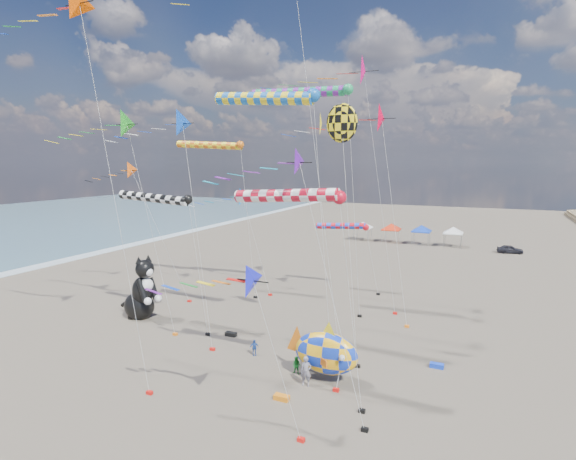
# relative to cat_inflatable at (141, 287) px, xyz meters

# --- Properties ---
(ground) EXTENTS (260.00, 260.00, 0.00)m
(ground) POSITION_rel_cat_inflatable_xyz_m (13.60, -12.91, -2.88)
(ground) COLOR brown
(ground) RESTS_ON ground
(delta_kite_0) EXTENTS (11.09, 2.60, 18.65)m
(delta_kite_0) POSITION_rel_cat_inflatable_xyz_m (18.76, 7.22, 14.22)
(delta_kite_0) COLOR #EF002D
(delta_kite_0) RESTS_ON ground
(delta_kite_2) EXTENTS (10.09, 2.17, 17.64)m
(delta_kite_2) POSITION_rel_cat_inflatable_xyz_m (5.79, -3.33, 13.37)
(delta_kite_2) COLOR #1045B7
(delta_kite_2) RESTS_ON ground
(delta_kite_3) EXTENTS (11.92, 2.34, 23.78)m
(delta_kite_3) POSITION_rel_cat_inflatable_xyz_m (5.26, -10.18, 19.43)
(delta_kite_3) COLOR #D44300
(delta_kite_3) RESTS_ON ground
(delta_kite_4) EXTENTS (14.05, 2.91, 23.06)m
(delta_kite_4) POSITION_rel_cat_inflatable_xyz_m (16.73, 10.13, 18.48)
(delta_kite_4) COLOR #D10D63
(delta_kite_4) RESTS_ON ground
(delta_kite_5) EXTENTS (8.38, 1.84, 9.15)m
(delta_kite_5) POSITION_rel_cat_inflatable_xyz_m (16.31, -10.74, 5.01)
(delta_kite_5) COLOR #1B1FE0
(delta_kite_5) RESTS_ON ground
(delta_kite_6) EXTENTS (10.13, 1.83, 13.89)m
(delta_kite_6) POSITION_rel_cat_inflatable_xyz_m (-4.27, 5.51, 9.74)
(delta_kite_6) COLOR #FF5F12
(delta_kite_6) RESTS_ON ground
(delta_kite_7) EXTENTS (8.49, 1.59, 14.56)m
(delta_kite_7) POSITION_rel_cat_inflatable_xyz_m (18.39, -8.63, 10.45)
(delta_kite_7) COLOR #5C14A1
(delta_kite_7) RESTS_ON ground
(delta_kite_8) EXTENTS (11.40, 2.36, 17.85)m
(delta_kite_8) POSITION_rel_cat_inflatable_xyz_m (1.63, -2.08, 13.49)
(delta_kite_8) COLOR green
(delta_kite_8) RESTS_ON ground
(delta_kite_9) EXTENTS (10.54, 2.09, 11.14)m
(delta_kite_9) POSITION_rel_cat_inflatable_xyz_m (2.83, 10.69, 6.90)
(delta_kite_9) COLOR blue
(delta_kite_9) RESTS_ON ground
(windsock_0) EXTENTS (7.03, 0.69, 7.38)m
(windsock_0) POSITION_rel_cat_inflatable_xyz_m (13.73, 15.46, 4.10)
(windsock_0) COLOR red
(windsock_0) RESTS_ON ground
(windsock_1) EXTENTS (7.97, 0.75, 12.24)m
(windsock_1) POSITION_rel_cat_inflatable_xyz_m (17.45, -6.98, 8.92)
(windsock_1) COLOR red
(windsock_1) RESTS_ON ground
(windsock_2) EXTENTS (8.55, 0.74, 11.21)m
(windsock_2) POSITION_rel_cat_inflatable_xyz_m (3.05, -1.03, 7.90)
(windsock_2) COLOR black
(windsock_2) RESTS_ON ground
(windsock_3) EXTENTS (8.96, 0.92, 18.42)m
(windsock_3) POSITION_rel_cat_inflatable_xyz_m (13.49, -1.72, 15.02)
(windsock_3) COLOR blue
(windsock_3) RESTS_ON ground
(windsock_4) EXTENTS (10.48, 0.93, 20.22)m
(windsock_4) POSITION_rel_cat_inflatable_xyz_m (12.11, 8.11, 16.81)
(windsock_4) COLOR #1A9353
(windsock_4) RESTS_ON ground
(windsock_5) EXTENTS (8.91, 0.75, 15.78)m
(windsock_5) POSITION_rel_cat_inflatable_xyz_m (1.64, 9.32, 12.44)
(windsock_5) COLOR orange
(windsock_5) RESTS_ON ground
(angelfish_kite) EXTENTS (3.74, 3.02, 17.65)m
(angelfish_kite) POSITION_rel_cat_inflatable_xyz_m (17.79, 0.31, 13.31)
(angelfish_kite) COLOR yellow
(angelfish_kite) RESTS_ON ground
(cat_inflatable) EXTENTS (4.64, 3.03, 5.76)m
(cat_inflatable) POSITION_rel_cat_inflatable_xyz_m (0.00, 0.00, 0.00)
(cat_inflatable) COLOR black
(cat_inflatable) RESTS_ON ground
(fish_inflatable) EXTENTS (5.57, 2.76, 3.97)m
(fish_inflatable) POSITION_rel_cat_inflatable_xyz_m (18.62, -4.34, -1.02)
(fish_inflatable) COLOR #1333BA
(fish_inflatable) RESTS_ON ground
(person_adult) EXTENTS (0.77, 0.60, 1.86)m
(person_adult) POSITION_rel_cat_inflatable_xyz_m (17.74, -5.39, -1.95)
(person_adult) COLOR slate
(person_adult) RESTS_ON ground
(child_green) EXTENTS (0.57, 0.45, 1.16)m
(child_green) POSITION_rel_cat_inflatable_xyz_m (16.62, -4.22, -2.30)
(child_green) COLOR #1D8D2D
(child_green) RESTS_ON ground
(child_blue) EXTENTS (0.71, 0.66, 1.17)m
(child_blue) POSITION_rel_cat_inflatable_xyz_m (12.74, -2.83, -2.30)
(child_blue) COLOR #254BA5
(child_blue) RESTS_ON ground
(kite_bag_0) EXTENTS (0.90, 0.44, 0.30)m
(kite_bag_0) POSITION_rel_cat_inflatable_xyz_m (9.33, -0.39, -2.73)
(kite_bag_0) COLOR black
(kite_bag_0) RESTS_ON ground
(kite_bag_1) EXTENTS (0.90, 0.44, 0.30)m
(kite_bag_1) POSITION_rel_cat_inflatable_xyz_m (24.90, 0.43, -2.73)
(kite_bag_1) COLOR blue
(kite_bag_1) RESTS_ON ground
(kite_bag_2) EXTENTS (0.90, 0.44, 0.30)m
(kite_bag_2) POSITION_rel_cat_inflatable_xyz_m (17.08, -7.57, -2.73)
(kite_bag_2) COLOR orange
(kite_bag_2) RESTS_ON ground
(tent_row) EXTENTS (19.20, 4.20, 3.80)m
(tent_row) POSITION_rel_cat_inflatable_xyz_m (15.10, 47.09, 0.27)
(tent_row) COLOR white
(tent_row) RESTS_ON ground
(parked_car) EXTENTS (3.79, 1.85, 1.25)m
(parked_car) POSITION_rel_cat_inflatable_xyz_m (30.96, 45.09, -2.26)
(parked_car) COLOR #26262D
(parked_car) RESTS_ON ground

